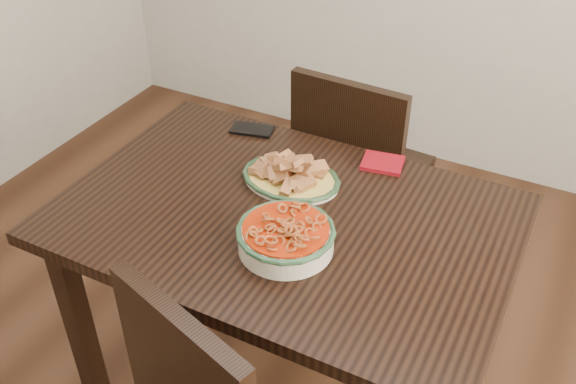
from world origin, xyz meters
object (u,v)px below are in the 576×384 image
at_px(smartphone, 252,130).
at_px(fish_plate, 291,169).
at_px(chair_far, 356,167).
at_px(dining_table, 285,240).
at_px(noodle_bowl, 286,235).

bearing_deg(smartphone, fish_plate, -51.97).
bearing_deg(chair_far, smartphone, 54.16).
height_order(dining_table, chair_far, chair_far).
bearing_deg(dining_table, noodle_bowl, -61.25).
distance_m(chair_far, fish_plate, 0.59).
distance_m(fish_plate, smartphone, 0.32).
distance_m(dining_table, smartphone, 0.46).
relative_size(dining_table, fish_plate, 4.27).
height_order(chair_far, noodle_bowl, chair_far).
distance_m(chair_far, noodle_bowl, 0.84).
bearing_deg(noodle_bowl, fish_plate, 114.50).
bearing_deg(chair_far, dining_table, 96.99).
distance_m(dining_table, fish_plate, 0.21).
distance_m(chair_far, smartphone, 0.48).
height_order(dining_table, noodle_bowl, noodle_bowl).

